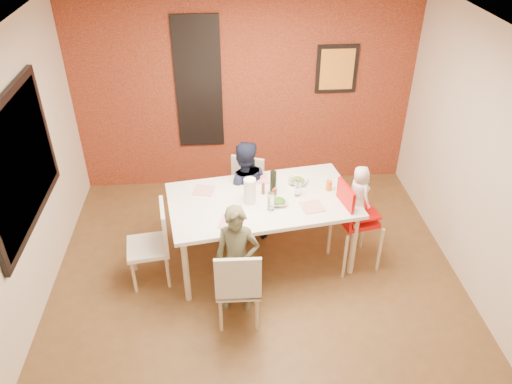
{
  "coord_description": "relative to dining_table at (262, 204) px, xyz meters",
  "views": [
    {
      "loc": [
        -0.33,
        -3.98,
        3.88
      ],
      "look_at": [
        0.0,
        0.3,
        1.05
      ],
      "focal_mm": 35.0,
      "sensor_mm": 36.0,
      "label": 1
    }
  ],
  "objects": [
    {
      "name": "ground",
      "position": [
        -0.08,
        -0.48,
        -0.76
      ],
      "size": [
        4.5,
        4.5,
        0.0
      ],
      "primitive_type": "plane",
      "color": "brown",
      "rests_on": "ground"
    },
    {
      "name": "chair_left",
      "position": [
        -1.17,
        -0.24,
        -0.24
      ],
      "size": [
        0.49,
        0.49,
        0.94
      ],
      "rotation": [
        0.0,
        0.0,
        4.85
      ],
      "color": "white",
      "rests_on": "ground"
    },
    {
      "name": "high_chair",
      "position": [
        0.99,
        -0.15,
        -0.11
      ],
      "size": [
        0.54,
        0.54,
        1.08
      ],
      "rotation": [
        0.0,
        0.0,
        1.78
      ],
      "color": "red",
      "rests_on": "ground"
    },
    {
      "name": "picture_window_pane",
      "position": [
        -2.29,
        -0.28,
        0.79
      ],
      "size": [
        0.02,
        1.55,
        1.15
      ],
      "primitive_type": "cube",
      "color": "black",
      "rests_on": "wall_left"
    },
    {
      "name": "wine_bottle",
      "position": [
        0.13,
        0.12,
        0.21
      ],
      "size": [
        0.07,
        0.07,
        0.27
      ],
      "primitive_type": "cylinder",
      "color": "black",
      "rests_on": "dining_table"
    },
    {
      "name": "salad_bowl_b",
      "position": [
        0.43,
        0.29,
        0.1
      ],
      "size": [
        0.28,
        0.28,
        0.05
      ],
      "primitive_type": "imported",
      "rotation": [
        0.0,
        0.0,
        -0.31
      ],
      "color": "silver",
      "rests_on": "dining_table"
    },
    {
      "name": "salad_bowl_a",
      "position": [
        0.17,
        -0.11,
        0.1
      ],
      "size": [
        0.21,
        0.21,
        0.05
      ],
      "primitive_type": "imported",
      "rotation": [
        0.0,
        0.0,
        -0.09
      ],
      "color": "white",
      "rests_on": "dining_table"
    },
    {
      "name": "wine_glass_a",
      "position": [
        0.07,
        -0.21,
        0.18
      ],
      "size": [
        0.07,
        0.07,
        0.21
      ],
      "primitive_type": "cylinder",
      "color": "white",
      "rests_on": "dining_table"
    },
    {
      "name": "ceiling",
      "position": [
        -0.08,
        -0.48,
        1.94
      ],
      "size": [
        4.5,
        4.5,
        0.02
      ],
      "primitive_type": "cube",
      "color": "white",
      "rests_on": "wall_back"
    },
    {
      "name": "wall_left",
      "position": [
        -2.33,
        -0.48,
        0.59
      ],
      "size": [
        0.02,
        4.5,
        2.7
      ],
      "primitive_type": "cube",
      "color": "beige",
      "rests_on": "ground"
    },
    {
      "name": "condiment_red",
      "position": [
        0.12,
        -0.02,
        0.14
      ],
      "size": [
        0.03,
        0.03,
        0.13
      ],
      "primitive_type": "cylinder",
      "color": "red",
      "rests_on": "dining_table"
    },
    {
      "name": "art_print_canvas",
      "position": [
        1.12,
        1.71,
        0.89
      ],
      "size": [
        0.44,
        0.01,
        0.54
      ],
      "primitive_type": "cube",
      "color": "gold",
      "rests_on": "wall_back"
    },
    {
      "name": "glassblock_surround",
      "position": [
        -0.68,
        1.73,
        0.74
      ],
      "size": [
        0.6,
        0.03,
        1.76
      ],
      "primitive_type": "cube",
      "color": "black",
      "rests_on": "wall_back"
    },
    {
      "name": "condiment_brown",
      "position": [
        0.02,
        0.1,
        0.14
      ],
      "size": [
        0.04,
        0.04,
        0.14
      ],
      "primitive_type": "cylinder",
      "color": "brown",
      "rests_on": "dining_table"
    },
    {
      "name": "plate_far_mid",
      "position": [
        -0.01,
        0.41,
        0.08
      ],
      "size": [
        0.24,
        0.24,
        0.01
      ],
      "primitive_type": "cube",
      "rotation": [
        0.0,
        0.0,
        0.02
      ],
      "color": "white",
      "rests_on": "dining_table"
    },
    {
      "name": "dining_table",
      "position": [
        0.0,
        0.0,
        0.0
      ],
      "size": [
        2.16,
        1.41,
        0.84
      ],
      "rotation": [
        0.0,
        0.0,
        0.15
      ],
      "color": "white",
      "rests_on": "ground"
    },
    {
      "name": "child_near",
      "position": [
        -0.31,
        -0.72,
        -0.15
      ],
      "size": [
        0.48,
        0.35,
        1.22
      ],
      "primitive_type": "imported",
      "rotation": [
        0.0,
        0.0,
        -0.13
      ],
      "color": "#52523A",
      "rests_on": "ground"
    },
    {
      "name": "art_print_frame",
      "position": [
        1.12,
        1.73,
        0.89
      ],
      "size": [
        0.54,
        0.03,
        0.64
      ],
      "primitive_type": "cube",
      "color": "black",
      "rests_on": "wall_back"
    },
    {
      "name": "plate_near_right",
      "position": [
        0.52,
        -0.2,
        0.08
      ],
      "size": [
        0.26,
        0.26,
        0.01
      ],
      "primitive_type": "cube",
      "rotation": [
        0.0,
        0.0,
        0.18
      ],
      "color": "white",
      "rests_on": "dining_table"
    },
    {
      "name": "child_far",
      "position": [
        -0.17,
        0.48,
        -0.13
      ],
      "size": [
        0.64,
        0.51,
        1.27
      ],
      "primitive_type": "imported",
      "rotation": [
        0.0,
        0.0,
        3.19
      ],
      "color": "#161A32",
      "rests_on": "ground"
    },
    {
      "name": "chair_far",
      "position": [
        -0.15,
        0.72,
        -0.26
      ],
      "size": [
        0.54,
        0.54,
        0.9
      ],
      "rotation": [
        0.0,
        0.0,
        -0.36
      ],
      "color": "white",
      "rests_on": "ground"
    },
    {
      "name": "wall_back",
      "position": [
        -0.08,
        1.77,
        0.59
      ],
      "size": [
        4.5,
        0.02,
        2.7
      ],
      "primitive_type": "cube",
      "color": "beige",
      "rests_on": "ground"
    },
    {
      "name": "plate_near_left",
      "position": [
        -0.35,
        -0.41,
        0.08
      ],
      "size": [
        0.28,
        0.28,
        0.01
      ],
      "primitive_type": "cube",
      "rotation": [
        0.0,
        0.0,
        -0.27
      ],
      "color": "white",
      "rests_on": "dining_table"
    },
    {
      "name": "paper_towel_roll",
      "position": [
        -0.14,
        -0.05,
        0.22
      ],
      "size": [
        0.13,
        0.13,
        0.29
      ],
      "primitive_type": "cylinder",
      "color": "white",
      "rests_on": "dining_table"
    },
    {
      "name": "glassblock_strip",
      "position": [
        -0.68,
        1.73,
        0.74
      ],
      "size": [
        0.55,
        0.03,
        1.7
      ],
      "primitive_type": "cube",
      "color": "silver",
      "rests_on": "wall_back"
    },
    {
      "name": "brick_accent_wall",
      "position": [
        -0.08,
        1.75,
        0.59
      ],
      "size": [
        4.5,
        0.02,
        2.7
      ],
      "primitive_type": "cube",
      "color": "maroon",
      "rests_on": "ground"
    },
    {
      "name": "picture_window_frame",
      "position": [
        -2.3,
        -0.28,
        0.79
      ],
      "size": [
        0.05,
        1.7,
        1.3
      ],
      "primitive_type": "cube",
      "color": "black",
      "rests_on": "wall_left"
    },
    {
      "name": "condiment_green",
      "position": [
        0.14,
        -0.0,
        0.14
      ],
      "size": [
        0.03,
        0.03,
        0.13
      ],
      "primitive_type": "cylinder",
      "color": "#3D7E2A",
      "rests_on": "dining_table"
    },
    {
      "name": "sippy_cup",
      "position": [
        0.75,
        0.12,
        0.13
      ],
      "size": [
        0.07,
        0.07,
        0.11
      ],
      "primitive_type": "cylinder",
      "color": "orange",
      "rests_on": "dining_table"
    },
    {
      "name": "wine_glass_b",
      "position": [
        0.39,
        0.04,
        0.17
      ],
      "size": [
        0.07,
        0.07,
        0.19
      ],
      "primitive_type": "cylinder",
      "color": "white",
      "rests_on": "dining_table"
    },
    {
      "name": "toddler",
      "position": [
        1.02,
        -0.14,
        0.19
      ],
      "size": [
        0.3,
        0.36,
        0.63
      ],
      "primitive_type": "imported",
      "rotation": [
        0.0,
        0.0,
        1.93
      ],
      "color": "silver",
      "rests_on": "high_chair"
    },
    {
      "name": "chair_near",
      "position": [
        -0.31,
        -0.97,
        -0.24
      ],
      "size": [
        0.44,
        0.44,
        0.94
      ],
      "rotation": [
        0.0,
        0.0,
        3.12
      ],
      "color": "beige",
      "rests_on": "ground"
    },
    {
      "name": "wall_right",
      "position": [
        2.17,
        -0.48,
        0.59
      ],
      "size": [
        0.02,
        4.5,
        2.7
      ],
      "primitive_type": "cube",
      "color": "beige",
      "rests_on": "ground"
    },
    {
      "name": "plate_far_left",
      "position": [
        -0.64,
        0.21,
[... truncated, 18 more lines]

